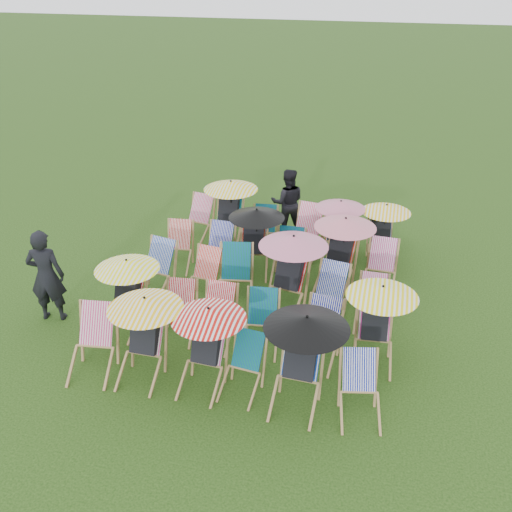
% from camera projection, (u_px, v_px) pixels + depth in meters
% --- Properties ---
extents(ground, '(100.00, 100.00, 0.00)m').
position_uv_depth(ground, '(259.00, 308.00, 10.31)').
color(ground, black).
rests_on(ground, ground).
extents(deckchair_0, '(0.76, 0.98, 0.98)m').
position_uv_depth(deckchair_0, '(92.00, 344.00, 8.56)').
color(deckchair_0, '#A17C4B').
rests_on(deckchair_0, ground).
extents(deckchair_1, '(1.11, 1.15, 1.32)m').
position_uv_depth(deckchair_1, '(143.00, 337.00, 8.37)').
color(deckchair_1, '#A17C4B').
rests_on(deckchair_1, ground).
extents(deckchair_2, '(1.08, 1.14, 1.29)m').
position_uv_depth(deckchair_2, '(205.00, 347.00, 8.18)').
color(deckchair_2, '#A17C4B').
rests_on(deckchair_2, ground).
extents(deckchair_3, '(0.64, 0.83, 0.83)m').
position_uv_depth(deckchair_3, '(242.00, 368.00, 8.19)').
color(deckchair_3, '#A17C4B').
rests_on(deckchair_3, ground).
extents(deckchair_4, '(1.18, 1.23, 1.40)m').
position_uv_depth(deckchair_4, '(300.00, 360.00, 7.82)').
color(deckchair_4, '#A17C4B').
rests_on(deckchair_4, ground).
extents(deckchair_5, '(0.73, 0.90, 0.87)m').
position_uv_depth(deckchair_5, '(360.00, 391.00, 7.73)').
color(deckchair_5, '#A17C4B').
rests_on(deckchair_5, ground).
extents(deckchair_6, '(1.07, 1.12, 1.27)m').
position_uv_depth(deckchair_6, '(125.00, 294.00, 9.48)').
color(deckchair_6, '#A17C4B').
rests_on(deckchair_6, ground).
extents(deckchair_7, '(0.66, 0.86, 0.87)m').
position_uv_depth(deckchair_7, '(178.00, 312.00, 9.41)').
color(deckchair_7, '#A17C4B').
rests_on(deckchair_7, ground).
extents(deckchair_8, '(0.61, 0.84, 0.91)m').
position_uv_depth(deckchair_8, '(216.00, 317.00, 9.25)').
color(deckchair_8, '#A17C4B').
rests_on(deckchair_8, ground).
extents(deckchair_9, '(0.68, 0.88, 0.89)m').
position_uv_depth(deckchair_9, '(261.00, 323.00, 9.12)').
color(deckchair_9, '#A17C4B').
rests_on(deckchair_9, ground).
extents(deckchair_10, '(0.71, 0.92, 0.93)m').
position_uv_depth(deckchair_10, '(319.00, 334.00, 8.83)').
color(deckchair_10, '#A17C4B').
rests_on(deckchair_10, ground).
extents(deckchair_11, '(1.09, 1.16, 1.30)m').
position_uv_depth(deckchair_11, '(376.00, 324.00, 8.68)').
color(deckchair_11, '#A17C4B').
rests_on(deckchair_11, ground).
extents(deckchair_12, '(0.80, 0.99, 0.96)m').
position_uv_depth(deckchair_12, '(153.00, 270.00, 10.57)').
color(deckchair_12, '#A17C4B').
rests_on(deckchair_12, ground).
extents(deckchair_13, '(0.69, 0.88, 0.89)m').
position_uv_depth(deckchair_13, '(203.00, 276.00, 10.44)').
color(deckchair_13, '#A17C4B').
rests_on(deckchair_13, ground).
extents(deckchair_14, '(0.81, 1.02, 1.00)m').
position_uv_depth(deckchair_14, '(235.00, 278.00, 10.29)').
color(deckchair_14, '#A17C4B').
rests_on(deckchair_14, ground).
extents(deckchair_15, '(1.21, 1.29, 1.43)m').
position_uv_depth(deckchair_15, '(288.00, 273.00, 9.93)').
color(deckchair_15, '#A17C4B').
rests_on(deckchair_15, ground).
extents(deckchair_16, '(0.76, 0.95, 0.92)m').
position_uv_depth(deckchair_16, '(327.00, 294.00, 9.86)').
color(deckchair_16, '#A17C4B').
rests_on(deckchair_16, ground).
extents(deckchair_17, '(0.55, 0.77, 0.83)m').
position_uv_depth(deckchair_17, '(372.00, 304.00, 9.68)').
color(deckchair_17, '#A17C4B').
rests_on(deckchair_17, ground).
extents(deckchair_18, '(0.67, 0.87, 0.88)m').
position_uv_depth(deckchair_18, '(177.00, 247.00, 11.50)').
color(deckchair_18, '#A17C4B').
rests_on(deckchair_18, ground).
extents(deckchair_19, '(0.63, 0.85, 0.90)m').
position_uv_depth(deckchair_19, '(217.00, 249.00, 11.38)').
color(deckchair_19, '#A17C4B').
rests_on(deckchair_19, ground).
extents(deckchair_20, '(1.10, 1.19, 1.30)m').
position_uv_depth(deckchair_20, '(254.00, 240.00, 11.21)').
color(deckchair_20, '#A17C4B').
rests_on(deckchair_20, ground).
extents(deckchair_21, '(0.64, 0.89, 0.94)m').
position_uv_depth(deckchair_21, '(288.00, 257.00, 11.04)').
color(deckchair_21, '#A17C4B').
rests_on(deckchair_21, ground).
extents(deckchair_22, '(1.15, 1.23, 1.37)m').
position_uv_depth(deckchair_22, '(339.00, 251.00, 10.72)').
color(deckchair_22, '#A17C4B').
rests_on(deckchair_22, ground).
extents(deckchair_23, '(0.65, 0.87, 0.92)m').
position_uv_depth(deckchair_23, '(381.00, 268.00, 10.69)').
color(deckchair_23, '#A17C4B').
rests_on(deckchair_23, ground).
extents(deckchair_24, '(0.77, 0.96, 0.94)m').
position_uv_depth(deckchair_24, '(196.00, 220.00, 12.60)').
color(deckchair_24, '#A17C4B').
rests_on(deckchair_24, ground).
extents(deckchair_25, '(1.17, 1.22, 1.38)m').
position_uv_depth(deckchair_25, '(228.00, 211.00, 12.36)').
color(deckchair_25, '#A17C4B').
rests_on(deckchair_25, ground).
extents(deckchair_26, '(0.65, 0.85, 0.88)m').
position_uv_depth(deckchair_26, '(263.00, 230.00, 12.20)').
color(deckchair_26, '#A17C4B').
rests_on(deckchair_26, ground).
extents(deckchair_27, '(0.79, 1.00, 0.99)m').
position_uv_depth(deckchair_27, '(305.00, 232.00, 12.00)').
color(deckchair_27, '#A17C4B').
rests_on(deckchair_27, ground).
extents(deckchair_28, '(1.03, 1.11, 1.22)m').
position_uv_depth(deckchair_28, '(337.00, 228.00, 11.79)').
color(deckchair_28, '#A17C4B').
rests_on(deckchair_28, ground).
extents(deckchair_29, '(1.00, 1.09, 1.19)m').
position_uv_depth(deckchair_29, '(383.00, 232.00, 11.68)').
color(deckchair_29, '#A17C4B').
rests_on(deckchair_29, ground).
extents(person_left, '(0.69, 0.53, 1.70)m').
position_uv_depth(person_left, '(46.00, 276.00, 9.65)').
color(person_left, black).
rests_on(person_left, ground).
extents(person_rear, '(0.87, 0.75, 1.55)m').
position_uv_depth(person_rear, '(288.00, 202.00, 12.68)').
color(person_rear, black).
rests_on(person_rear, ground).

